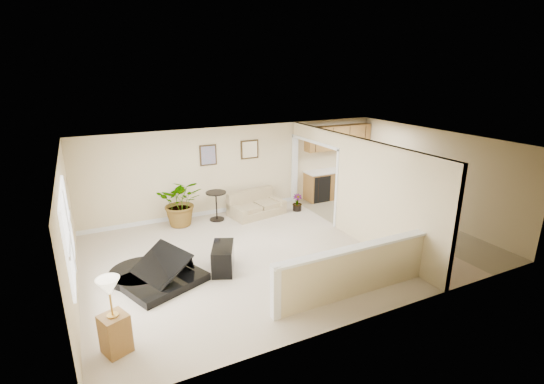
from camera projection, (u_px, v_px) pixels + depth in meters
name	position (u px, v px, depth m)	size (l,w,h in m)	color
floor	(289.00, 248.00, 9.30)	(9.00, 9.00, 0.00)	#C3B498
back_wall	(240.00, 169.00, 11.49)	(9.00, 0.04, 2.50)	beige
front_wall	(378.00, 250.00, 6.36)	(9.00, 0.04, 2.50)	beige
left_wall	(68.00, 233.00, 7.03)	(0.04, 6.00, 2.50)	beige
right_wall	(433.00, 175.00, 10.82)	(0.04, 6.00, 2.50)	beige
ceiling	(290.00, 143.00, 8.55)	(9.00, 6.00, 0.04)	silver
kitchen_vinyl	(391.00, 225.00, 10.63)	(2.70, 6.00, 0.01)	tan
interior_partition	(347.00, 186.00, 9.91)	(0.18, 5.99, 2.50)	beige
pony_half_wall	(352.00, 271.00, 7.21)	(3.42, 0.22, 1.00)	beige
left_window	(67.00, 232.00, 6.55)	(0.05, 2.15, 1.45)	white
wall_art_left	(208.00, 155.00, 10.92)	(0.48, 0.04, 0.58)	#322412
wall_mirror	(250.00, 149.00, 11.43)	(0.55, 0.04, 0.55)	#322412
kitchen_cabinets	(335.00, 171.00, 12.72)	(2.36, 0.65, 2.33)	olive
piano	(157.00, 254.00, 7.72)	(2.05, 2.01, 1.37)	black
piano_bench	(223.00, 258.00, 8.21)	(0.42, 0.83, 0.55)	black
loveseat	(256.00, 203.00, 11.36)	(1.67, 1.12, 0.88)	tan
accent_table	(216.00, 202.00, 10.86)	(0.56, 0.56, 0.82)	black
palm_plant	(181.00, 202.00, 10.48)	(1.46, 1.37, 1.31)	black
small_plant	(297.00, 204.00, 11.68)	(0.36, 0.36, 0.50)	black
lamp_stand	(114.00, 322.00, 5.76)	(0.47, 0.47, 1.23)	olive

